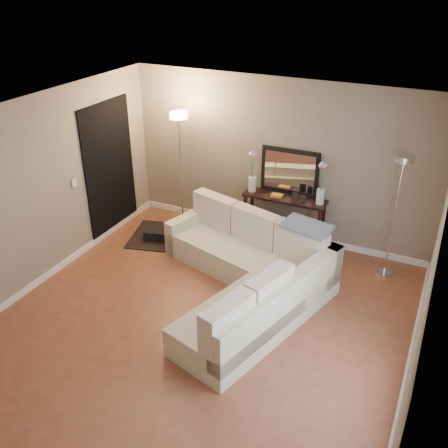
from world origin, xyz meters
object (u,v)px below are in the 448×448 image
at_px(floor_lamp_lit, 180,149).
at_px(floor_lamp_unlit, 398,193).
at_px(console_table, 279,216).
at_px(sectional_sofa, 249,272).

relative_size(floor_lamp_lit, floor_lamp_unlit, 1.10).
distance_m(console_table, floor_lamp_lit, 1.91).
xyz_separation_m(sectional_sofa, floor_lamp_lit, (-1.77, 1.27, 1.09)).
xyz_separation_m(sectional_sofa, console_table, (-0.14, 1.53, 0.12)).
height_order(console_table, floor_lamp_lit, floor_lamp_lit).
height_order(sectional_sofa, floor_lamp_unlit, floor_lamp_unlit).
xyz_separation_m(floor_lamp_lit, floor_lamp_unlit, (3.39, 0.04, -0.13)).
bearing_deg(floor_lamp_lit, console_table, 9.00).
height_order(console_table, floor_lamp_unlit, floor_lamp_unlit).
bearing_deg(floor_lamp_lit, sectional_sofa, -35.64).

